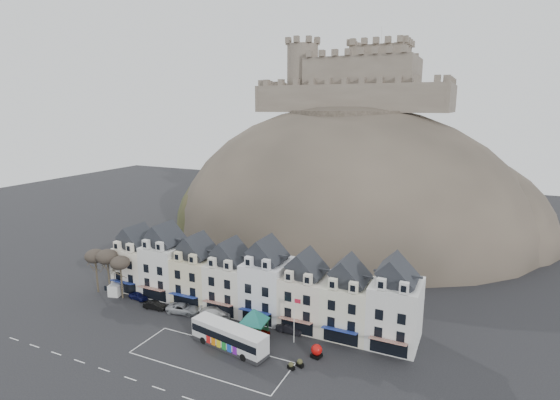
{
  "coord_description": "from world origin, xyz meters",
  "views": [
    {
      "loc": [
        33.34,
        -43.23,
        33.53
      ],
      "look_at": [
        1.75,
        24.0,
        17.56
      ],
      "focal_mm": 28.0,
      "sensor_mm": 36.0,
      "label": 1
    }
  ],
  "objects_px": {
    "car_navy": "(138,296)",
    "car_charcoal": "(289,328)",
    "bus": "(229,336)",
    "red_buoy": "(317,351)",
    "bus_shelter": "(254,315)",
    "flagpole": "(295,317)",
    "car_maroon": "(258,329)",
    "car_silver": "(183,309)",
    "white_van": "(119,287)",
    "car_black": "(155,305)",
    "car_white": "(216,312)"
  },
  "relations": [
    {
      "from": "bus_shelter",
      "to": "white_van",
      "type": "xyz_separation_m",
      "value": [
        -30.23,
        3.87,
        -2.69
      ]
    },
    {
      "from": "bus_shelter",
      "to": "red_buoy",
      "type": "bearing_deg",
      "value": -9.38
    },
    {
      "from": "bus_shelter",
      "to": "car_silver",
      "type": "distance_m",
      "value": 15.07
    },
    {
      "from": "flagpole",
      "to": "white_van",
      "type": "relative_size",
      "value": 1.44
    },
    {
      "from": "bus",
      "to": "car_black",
      "type": "relative_size",
      "value": 3.12
    },
    {
      "from": "car_navy",
      "to": "car_charcoal",
      "type": "relative_size",
      "value": 0.93
    },
    {
      "from": "red_buoy",
      "to": "car_white",
      "type": "relative_size",
      "value": 0.35
    },
    {
      "from": "car_charcoal",
      "to": "bus",
      "type": "bearing_deg",
      "value": 143.5
    },
    {
      "from": "flagpole",
      "to": "car_maroon",
      "type": "relative_size",
      "value": 1.8
    },
    {
      "from": "bus_shelter",
      "to": "car_navy",
      "type": "bearing_deg",
      "value": 167.24
    },
    {
      "from": "flagpole",
      "to": "car_charcoal",
      "type": "distance_m",
      "value": 4.49
    },
    {
      "from": "bus_shelter",
      "to": "car_navy",
      "type": "xyz_separation_m",
      "value": [
        -25.0,
        3.05,
        -3.09
      ]
    },
    {
      "from": "bus_shelter",
      "to": "car_charcoal",
      "type": "bearing_deg",
      "value": 38.51
    },
    {
      "from": "car_black",
      "to": "car_white",
      "type": "height_order",
      "value": "car_white"
    },
    {
      "from": "red_buoy",
      "to": "flagpole",
      "type": "height_order",
      "value": "flagpole"
    },
    {
      "from": "car_silver",
      "to": "car_charcoal",
      "type": "distance_m",
      "value": 18.63
    },
    {
      "from": "bus",
      "to": "flagpole",
      "type": "relative_size",
      "value": 1.76
    },
    {
      "from": "bus",
      "to": "car_black",
      "type": "distance_m",
      "value": 18.54
    },
    {
      "from": "white_van",
      "to": "bus_shelter",
      "type": "bearing_deg",
      "value": -21.12
    },
    {
      "from": "car_navy",
      "to": "flagpole",
      "type": "bearing_deg",
      "value": -85.7
    },
    {
      "from": "car_white",
      "to": "car_charcoal",
      "type": "xyz_separation_m",
      "value": [
        12.93,
        0.35,
        -0.12
      ]
    },
    {
      "from": "car_charcoal",
      "to": "bus_shelter",
      "type": "bearing_deg",
      "value": 135.78
    },
    {
      "from": "bus_shelter",
      "to": "red_buoy",
      "type": "height_order",
      "value": "bus_shelter"
    },
    {
      "from": "car_navy",
      "to": "car_white",
      "type": "distance_m",
      "value": 16.04
    },
    {
      "from": "car_silver",
      "to": "car_charcoal",
      "type": "height_order",
      "value": "car_silver"
    },
    {
      "from": "flagpole",
      "to": "car_charcoal",
      "type": "height_order",
      "value": "flagpole"
    },
    {
      "from": "bus",
      "to": "car_charcoal",
      "type": "distance_m",
      "value": 9.7
    },
    {
      "from": "car_navy",
      "to": "bus",
      "type": "bearing_deg",
      "value": -99.24
    },
    {
      "from": "white_van",
      "to": "car_silver",
      "type": "bearing_deg",
      "value": -19.7
    },
    {
      "from": "bus_shelter",
      "to": "car_navy",
      "type": "height_order",
      "value": "bus_shelter"
    },
    {
      "from": "car_white",
      "to": "car_charcoal",
      "type": "relative_size",
      "value": 1.33
    },
    {
      "from": "bus",
      "to": "red_buoy",
      "type": "xyz_separation_m",
      "value": [
        11.97,
        3.09,
        -0.93
      ]
    },
    {
      "from": "car_black",
      "to": "car_maroon",
      "type": "xyz_separation_m",
      "value": [
        19.54,
        0.28,
        0.01
      ]
    },
    {
      "from": "bus",
      "to": "car_maroon",
      "type": "relative_size",
      "value": 3.17
    },
    {
      "from": "white_van",
      "to": "car_silver",
      "type": "xyz_separation_m",
      "value": [
        15.63,
        -1.61,
        -0.28
      ]
    },
    {
      "from": "car_silver",
      "to": "car_navy",
      "type": "bearing_deg",
      "value": 76.65
    },
    {
      "from": "bus",
      "to": "flagpole",
      "type": "distance_m",
      "value": 9.6
    },
    {
      "from": "car_white",
      "to": "red_buoy",
      "type": "bearing_deg",
      "value": -126.37
    },
    {
      "from": "car_silver",
      "to": "white_van",
      "type": "bearing_deg",
      "value": 75.11
    },
    {
      "from": "car_black",
      "to": "car_maroon",
      "type": "relative_size",
      "value": 1.02
    },
    {
      "from": "car_navy",
      "to": "car_white",
      "type": "relative_size",
      "value": 0.7
    },
    {
      "from": "car_silver",
      "to": "flagpole",
      "type": "bearing_deg",
      "value": -101.06
    },
    {
      "from": "white_van",
      "to": "car_white",
      "type": "bearing_deg",
      "value": -14.77
    },
    {
      "from": "flagpole",
      "to": "car_white",
      "type": "xyz_separation_m",
      "value": [
        -14.76,
        1.99,
        -3.26
      ]
    },
    {
      "from": "flagpole",
      "to": "white_van",
      "type": "height_order",
      "value": "flagpole"
    },
    {
      "from": "car_maroon",
      "to": "red_buoy",
      "type": "bearing_deg",
      "value": -88.06
    },
    {
      "from": "red_buoy",
      "to": "car_navy",
      "type": "distance_m",
      "value": 35.21
    },
    {
      "from": "car_navy",
      "to": "car_silver",
      "type": "height_order",
      "value": "car_silver"
    },
    {
      "from": "car_navy",
      "to": "red_buoy",
      "type": "bearing_deg",
      "value": -88.88
    },
    {
      "from": "car_white",
      "to": "car_charcoal",
      "type": "height_order",
      "value": "car_white"
    }
  ]
}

